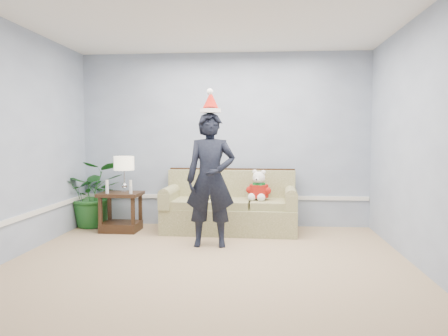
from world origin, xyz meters
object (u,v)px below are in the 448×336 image
Objects in this scene: houseplant at (94,194)px; sofa at (230,209)px; side_table at (121,216)px; teddy_bear at (259,189)px; man at (211,180)px; table_lamp at (124,165)px.

sofa is at bearing -3.56° from houseplant.
side_table is 1.35× the size of teddy_bear.
man is 3.79× the size of teddy_bear.
man is at bearing -108.86° from teddy_bear.
sofa is at bearing 3.10° from table_lamp.
houseplant is 2.57m from teddy_bear.
houseplant is 2.24m from man.
side_table is at bearing -160.69° from teddy_bear.
table_lamp is at bearing -174.85° from sofa.
sofa is 3.26× the size of side_table.
man is at bearing -99.17° from sofa.
sofa is 1.16× the size of man.
side_table is (-1.61, -0.17, -0.10)m from sofa.
teddy_bear is at bearing 50.84° from man.
sofa reaches higher than side_table.
man reaches higher than table_lamp.
houseplant is at bearing -167.79° from teddy_bear.
houseplant is 2.29× the size of teddy_bear.
table_lamp reaches higher than teddy_bear.
sofa is 1.09m from man.
houseplant reaches higher than side_table.
houseplant is at bearing 178.50° from sofa.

